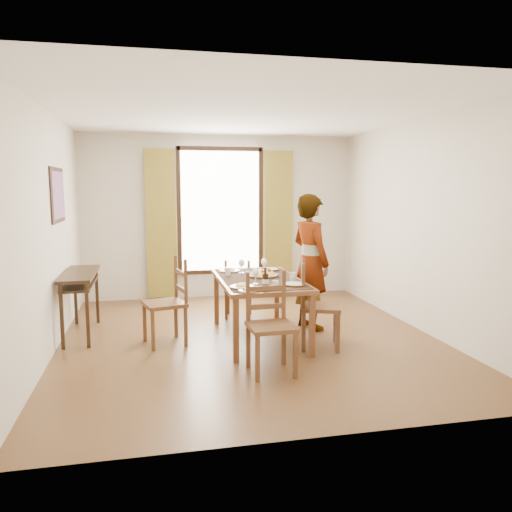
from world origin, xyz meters
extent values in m
plane|color=#452C15|center=(0.00, 0.00, 0.00)|extent=(5.00, 5.00, 0.00)
cube|color=beige|center=(0.00, 2.50, 1.35)|extent=(4.50, 0.10, 2.70)
cube|color=beige|center=(0.00, -2.50, 1.35)|extent=(4.50, 0.10, 2.70)
cube|color=beige|center=(-2.25, 0.00, 1.35)|extent=(0.10, 5.00, 2.70)
cube|color=beige|center=(2.25, 0.00, 1.35)|extent=(0.10, 5.00, 2.70)
cube|color=white|center=(0.00, 0.00, 2.72)|extent=(4.50, 5.00, 0.04)
cube|color=white|center=(0.00, 2.47, 1.45)|extent=(1.30, 0.04, 2.00)
cube|color=olive|center=(-0.98, 2.41, 1.25)|extent=(0.48, 0.10, 2.40)
cube|color=olive|center=(0.98, 2.41, 1.25)|extent=(0.48, 0.10, 2.40)
cube|color=black|center=(-2.24, 0.60, 1.75)|extent=(0.02, 0.86, 0.66)
cube|color=#B72233|center=(-2.23, 0.60, 1.75)|extent=(0.01, 0.76, 0.56)
cube|color=black|center=(-2.03, 0.60, 0.78)|extent=(0.38, 1.20, 0.04)
cube|color=black|center=(-2.03, 0.60, 0.66)|extent=(0.34, 1.10, 0.03)
cube|color=black|center=(-2.17, 0.05, 0.38)|extent=(0.04, 0.04, 0.76)
cube|color=black|center=(-2.17, 1.15, 0.38)|extent=(0.04, 0.04, 0.76)
cube|color=black|center=(-1.89, 0.05, 0.38)|extent=(0.04, 0.04, 0.76)
cube|color=black|center=(-1.89, 1.15, 0.38)|extent=(0.04, 0.04, 0.76)
cube|color=brown|center=(0.11, -0.02, 0.72)|extent=(0.96, 1.67, 0.05)
cube|color=black|center=(0.11, -0.02, 0.75)|extent=(0.88, 1.54, 0.01)
cube|color=brown|center=(-0.31, -0.79, 0.35)|extent=(0.06, 0.06, 0.70)
cube|color=brown|center=(-0.31, 0.76, 0.35)|extent=(0.06, 0.06, 0.70)
cube|color=brown|center=(0.53, -0.79, 0.35)|extent=(0.06, 0.06, 0.70)
cube|color=brown|center=(0.53, 0.76, 0.35)|extent=(0.06, 0.06, 0.70)
cube|color=brown|center=(-1.02, 0.02, 0.48)|extent=(0.55, 0.55, 0.04)
cube|color=brown|center=(-1.25, 0.16, 0.24)|extent=(0.04, 0.04, 0.48)
cube|color=brown|center=(-0.88, 0.25, 0.24)|extent=(0.04, 0.04, 0.48)
cube|color=brown|center=(-1.16, -0.22, 0.24)|extent=(0.04, 0.04, 0.48)
cube|color=brown|center=(-0.78, -0.12, 0.24)|extent=(0.04, 0.04, 0.48)
cube|color=brown|center=(-0.87, 0.26, 0.75)|extent=(0.04, 0.04, 0.54)
cube|color=brown|center=(-0.77, -0.12, 0.75)|extent=(0.04, 0.04, 0.54)
cube|color=brown|center=(-0.82, 0.07, 0.65)|extent=(0.12, 0.38, 0.05)
cube|color=brown|center=(-0.82, 0.07, 0.84)|extent=(0.12, 0.38, 0.05)
cube|color=brown|center=(0.05, 1.07, 0.40)|extent=(0.45, 0.45, 0.04)
cube|color=brown|center=(0.25, 1.19, 0.20)|extent=(0.04, 0.04, 0.40)
cube|color=brown|center=(0.17, 0.88, 0.20)|extent=(0.04, 0.04, 0.40)
cube|color=brown|center=(-0.06, 1.27, 0.20)|extent=(0.04, 0.04, 0.40)
cube|color=brown|center=(-0.14, 0.96, 0.20)|extent=(0.04, 0.04, 0.40)
cube|color=brown|center=(0.16, 0.87, 0.62)|extent=(0.03, 0.03, 0.44)
cube|color=brown|center=(-0.15, 0.95, 0.62)|extent=(0.03, 0.03, 0.44)
cube|color=brown|center=(0.01, 0.91, 0.53)|extent=(0.32, 0.10, 0.04)
cube|color=brown|center=(0.01, 0.91, 0.69)|extent=(0.32, 0.10, 0.04)
cube|color=brown|center=(-0.01, -1.16, 0.48)|extent=(0.46, 0.46, 0.04)
cube|color=brown|center=(-0.20, -1.36, 0.24)|extent=(0.04, 0.04, 0.48)
cube|color=brown|center=(-0.21, -0.98, 0.24)|extent=(0.04, 0.04, 0.48)
cube|color=brown|center=(0.18, -1.34, 0.24)|extent=(0.04, 0.04, 0.48)
cube|color=brown|center=(0.17, -0.96, 0.24)|extent=(0.04, 0.04, 0.48)
cube|color=brown|center=(-0.21, -0.97, 0.74)|extent=(0.04, 0.04, 0.53)
cube|color=brown|center=(0.17, -0.95, 0.74)|extent=(0.04, 0.04, 0.53)
cube|color=brown|center=(-0.02, -0.96, 0.63)|extent=(0.38, 0.04, 0.05)
cube|color=brown|center=(-0.02, -0.96, 0.82)|extent=(0.38, 0.04, 0.05)
cube|color=brown|center=(0.73, -0.49, 0.48)|extent=(0.56, 0.56, 0.04)
cube|color=brown|center=(0.86, -0.73, 0.24)|extent=(0.04, 0.04, 0.48)
cube|color=brown|center=(0.49, -0.61, 0.24)|extent=(0.04, 0.04, 0.48)
cube|color=brown|center=(0.97, -0.36, 0.24)|extent=(0.04, 0.04, 0.48)
cube|color=brown|center=(0.61, -0.25, 0.24)|extent=(0.04, 0.04, 0.48)
cube|color=brown|center=(0.48, -0.61, 0.74)|extent=(0.04, 0.04, 0.53)
cube|color=brown|center=(0.60, -0.24, 0.74)|extent=(0.04, 0.04, 0.53)
cube|color=brown|center=(0.54, -0.43, 0.64)|extent=(0.14, 0.37, 0.05)
cube|color=brown|center=(0.54, -0.43, 0.83)|extent=(0.14, 0.37, 0.05)
imported|color=#92949A|center=(0.87, 0.31, 0.88)|extent=(0.91, 0.82, 1.76)
cylinder|color=silver|center=(0.46, -0.29, 0.81)|extent=(0.07, 0.07, 0.10)
cylinder|color=silver|center=(-0.22, 0.25, 0.81)|extent=(0.07, 0.07, 0.10)
cylinder|color=silver|center=(0.14, -0.73, 0.81)|extent=(0.07, 0.07, 0.10)
camera|label=1|loc=(-1.16, -5.81, 1.85)|focal=35.00mm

